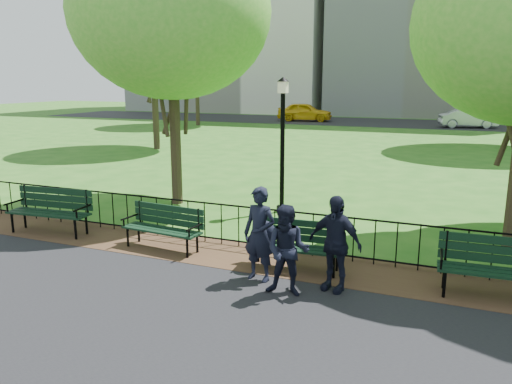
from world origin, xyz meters
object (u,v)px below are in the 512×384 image
at_px(person_right, 335,243).
at_px(taxi, 305,112).
at_px(park_bench_left_b, 51,206).
at_px(tree_mid_w, 152,22).
at_px(tree_far_w, 196,34).
at_px(park_bench_main, 281,236).
at_px(lamppost, 282,140).
at_px(park_bench_left_a, 164,223).
at_px(person_left, 260,234).
at_px(tree_near_w, 171,13).
at_px(sedan_silver, 468,119).
at_px(person_mid, 288,251).
at_px(park_bench_right_a, 501,262).

xyz_separation_m(person_right, taxi, (-10.67, 33.41, -0.03)).
distance_m(park_bench_left_b, tree_mid_w, 15.32).
xyz_separation_m(tree_mid_w, tree_far_w, (-4.68, 12.79, 0.65)).
bearing_deg(park_bench_main, taxi, 102.18).
bearing_deg(person_right, lamppost, 134.07).
bearing_deg(park_bench_left_a, taxi, 106.79).
bearing_deg(lamppost, park_bench_main, -70.85).
distance_m(tree_mid_w, person_right, 19.36).
bearing_deg(person_right, person_left, -161.94).
height_order(park_bench_main, tree_near_w, tree_near_w).
xyz_separation_m(lamppost, sedan_silver, (4.61, 27.60, -1.23)).
height_order(park_bench_main, sedan_silver, sedan_silver).
bearing_deg(park_bench_main, lamppost, 105.15).
bearing_deg(park_bench_left_b, park_bench_left_a, -4.81).
xyz_separation_m(park_bench_left_a, tree_mid_w, (-8.79, 13.05, 5.59)).
bearing_deg(taxi, sedan_silver, -103.34).
xyz_separation_m(tree_mid_w, person_mid, (11.88, -14.25, -5.40)).
bearing_deg(tree_far_w, park_bench_left_a, -62.46).
bearing_deg(park_bench_right_a, person_left, -171.60).
height_order(lamppost, taxi, lamppost).
bearing_deg(park_bench_left_a, person_left, -13.17).
distance_m(park_bench_left_a, person_right, 3.81).
xyz_separation_m(park_bench_main, person_left, (-0.16, -0.64, 0.21)).
height_order(park_bench_right_a, lamppost, lamppost).
relative_size(tree_far_w, person_left, 5.93).
distance_m(park_bench_left_b, person_mid, 6.19).
height_order(tree_far_w, sedan_silver, tree_far_w).
distance_m(park_bench_main, tree_far_w, 31.17).
xyz_separation_m(tree_mid_w, sedan_silver, (14.65, 18.30, -5.48)).
distance_m(tree_near_w, sedan_silver, 29.22).
xyz_separation_m(park_bench_right_a, tree_far_w, (-19.73, 25.86, 6.19)).
bearing_deg(park_bench_main, park_bench_right_a, -2.06).
bearing_deg(sedan_silver, tree_far_w, 91.57).
bearing_deg(tree_mid_w, person_right, -47.70).
relative_size(park_bench_main, park_bench_right_a, 0.92).
bearing_deg(person_left, lamppost, 114.63).
relative_size(person_mid, taxi, 0.33).
bearing_deg(park_bench_right_a, park_bench_main, 178.97).
height_order(tree_mid_w, person_mid, tree_mid_w).
bearing_deg(taxi, park_bench_main, -171.15).
distance_m(park_bench_right_a, lamppost, 6.41).
height_order(park_bench_left_b, sedan_silver, sedan_silver).
height_order(lamppost, person_left, lamppost).
xyz_separation_m(park_bench_left_a, tree_near_w, (-1.82, 3.51, 4.58)).
height_order(park_bench_right_a, tree_near_w, tree_near_w).
xyz_separation_m(lamppost, person_right, (2.50, -4.47, -1.09)).
bearing_deg(person_mid, taxi, 101.38).
relative_size(tree_mid_w, person_left, 5.37).
relative_size(park_bench_left_a, taxi, 0.39).
distance_m(tree_near_w, person_right, 8.21).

